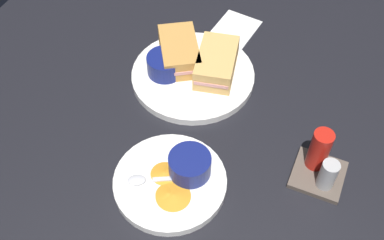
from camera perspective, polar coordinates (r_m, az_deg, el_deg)
name	(u,v)px	position (r cm, az deg, el deg)	size (l,w,h in cm)	color
ground_plane	(199,92)	(99.64, 0.81, 3.39)	(110.00, 110.00, 3.00)	black
plate_sandwich_main	(193,75)	(99.80, 0.12, 5.41)	(25.84, 25.84, 1.60)	white
sandwich_half_near	(217,63)	(98.06, 2.99, 6.94)	(14.41, 10.09, 4.80)	tan
sandwich_half_far	(179,51)	(100.44, -1.56, 8.30)	(15.05, 13.31, 4.80)	#C68C42
ramekin_dark_sauce	(165,64)	(98.03, -3.30, 6.74)	(7.58, 7.58, 4.09)	navy
spoon_by_dark_ramekin	(192,64)	(100.52, -0.04, 6.76)	(7.75, 8.29, 0.80)	silver
plate_chips_companion	(170,182)	(83.67, -2.68, -7.52)	(20.02, 20.02, 1.60)	white
ramekin_light_gravy	(190,164)	(82.05, -0.27, -5.41)	(7.52, 7.52, 3.99)	navy
spoon_by_gravy_ramekin	(144,180)	(82.86, -5.80, -7.23)	(5.78, 9.47, 0.80)	silver
plantain_chip_scatter	(173,185)	(82.04, -2.29, -7.89)	(10.91, 10.36, 0.60)	orange
condiment_caddy	(321,163)	(85.59, 15.33, -5.10)	(9.00, 9.00, 9.50)	brown
paper_napkin_folded	(235,28)	(112.35, 5.25, 10.98)	(11.00, 9.00, 0.40)	white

